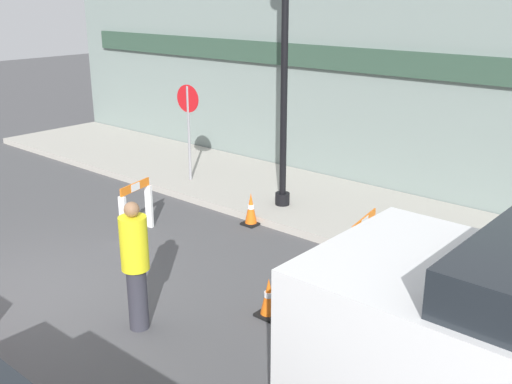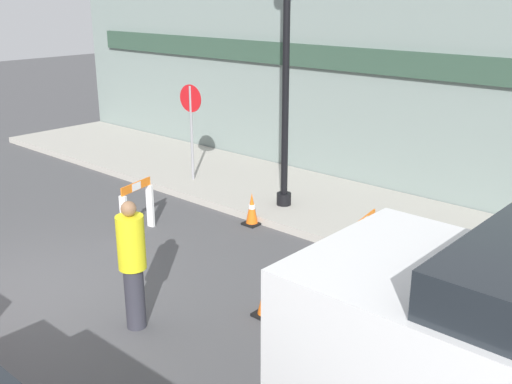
# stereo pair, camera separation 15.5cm
# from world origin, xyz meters

# --- Properties ---
(ground_plane) EXTENTS (60.00, 60.00, 0.00)m
(ground_plane) POSITION_xyz_m (0.00, 0.00, 0.00)
(ground_plane) COLOR #4C4C4F
(sidewalk_slab) EXTENTS (18.00, 3.10, 0.15)m
(sidewalk_slab) POSITION_xyz_m (0.00, 6.05, 0.07)
(sidewalk_slab) COLOR #ADA89E
(sidewalk_slab) RESTS_ON ground_plane
(storefront_facade) EXTENTS (18.00, 0.22, 5.50)m
(storefront_facade) POSITION_xyz_m (0.00, 7.67, 2.75)
(storefront_facade) COLOR gray
(storefront_facade) RESTS_ON ground_plane
(streetlamp_post) EXTENTS (0.44, 0.44, 5.91)m
(streetlamp_post) POSITION_xyz_m (0.62, 5.35, 3.90)
(streetlamp_post) COLOR black
(streetlamp_post) RESTS_ON sidewalk_slab
(stop_sign) EXTENTS (0.60, 0.08, 2.12)m
(stop_sign) POSITION_xyz_m (-1.99, 5.31, 1.57)
(stop_sign) COLOR gray
(stop_sign) RESTS_ON sidewalk_slab
(barricade_0) EXTENTS (0.28, 0.91, 0.97)m
(barricade_0) POSITION_xyz_m (3.31, 3.90, 0.53)
(barricade_0) COLOR white
(barricade_0) RESTS_ON ground_plane
(barricade_1) EXTENTS (0.31, 0.79, 0.96)m
(barricade_1) POSITION_xyz_m (-0.64, 2.73, 0.52)
(barricade_1) COLOR white
(barricade_1) RESTS_ON ground_plane
(traffic_cone_0) EXTENTS (0.30, 0.30, 0.72)m
(traffic_cone_0) POSITION_xyz_m (3.34, 2.80, 0.35)
(traffic_cone_0) COLOR black
(traffic_cone_0) RESTS_ON ground_plane
(traffic_cone_1) EXTENTS (0.30, 0.30, 0.62)m
(traffic_cone_1) POSITION_xyz_m (0.62, 4.40, 0.30)
(traffic_cone_1) COLOR black
(traffic_cone_1) RESTS_ON ground_plane
(traffic_cone_2) EXTENTS (0.30, 0.30, 0.55)m
(traffic_cone_2) POSITION_xyz_m (3.00, 2.05, 0.26)
(traffic_cone_2) COLOR black
(traffic_cone_2) RESTS_ON ground_plane
(person_worker) EXTENTS (0.42, 0.42, 1.74)m
(person_worker) POSITION_xyz_m (1.92, 0.72, 0.93)
(person_worker) COLOR #33333D
(person_worker) RESTS_ON ground_plane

